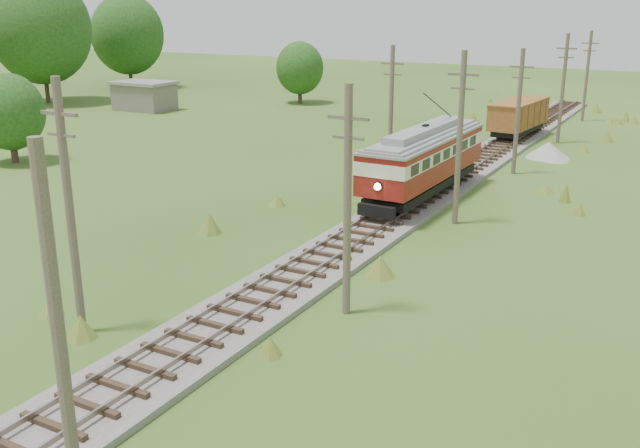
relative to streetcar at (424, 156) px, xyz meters
The scene contains 17 objects.
railbed_main 2.57m from the streetcar, 90.00° to the right, with size 3.60×96.00×0.57m.
streetcar is the anchor object (origin of this frame).
gondola 22.46m from the streetcar, 90.00° to the left, with size 3.39×8.49×2.75m.
gravel_pile 16.41m from the streetcar, 75.54° to the left, with size 3.36×3.57×1.22m.
utility_pole_r_1 29.81m from the streetcar, 84.02° to the right, with size 0.30×0.30×8.80m.
utility_pole_r_2 17.02m from the streetcar, 78.76° to the right, with size 1.60×0.30×8.60m.
utility_pole_r_3 5.19m from the streetcar, 48.40° to the right, with size 1.60×0.30×9.00m.
utility_pole_r_4 10.00m from the streetcar, 72.29° to the left, with size 1.60×0.30×8.40m.
utility_pole_r_5 22.73m from the streetcar, 81.37° to the left, with size 1.60×0.30×8.90m.
utility_pole_r_6 35.59m from the streetcar, 84.83° to the left, with size 1.60×0.30×8.70m.
utility_pole_l_a 23.07m from the streetcar, 100.53° to the right, with size 1.60×0.30×9.00m.
utility_pole_l_b 7.24m from the streetcar, 129.82° to the left, with size 1.60×0.30×8.60m.
tree_left_4 57.66m from the streetcar, 160.24° to the left, with size 11.34×11.34×14.61m.
tree_left_5 66.40m from the streetcar, 147.70° to the left, with size 9.66×9.66×12.44m.
tree_mid_a 43.60m from the streetcar, 129.98° to the left, with size 5.46×5.46×7.03m.
tree_mid_c 30.37m from the streetcar, behind, with size 5.04×5.04×6.49m.
shed 44.91m from the streetcar, 152.98° to the left, with size 6.40×4.40×3.10m.
Camera 1 is at (14.36, -4.17, 11.25)m, focal length 40.00 mm.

